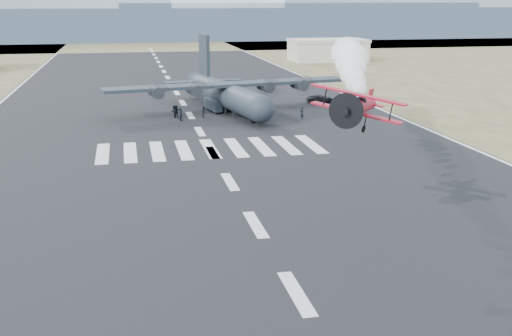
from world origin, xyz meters
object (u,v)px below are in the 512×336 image
object	(u,v)px
crew_h	(174,112)
crew_e	(180,113)
crew_d	(181,115)
support_vehicle	(321,99)
crew_a	(226,110)
crew_c	(234,112)
crew_f	(176,111)
crew_g	(302,113)
transport_aircraft	(226,92)
hangar_right	(328,50)
crew_b	(204,112)
aerobatic_biplane	(359,106)

from	to	relation	value
crew_h	crew_e	bearing A→B (deg)	92.13
crew_d	crew_e	world-z (taller)	crew_d
support_vehicle	crew_a	bearing A→B (deg)	117.64
crew_e	crew_c	bearing A→B (deg)	77.54
crew_d	crew_a	bearing A→B (deg)	-78.12
crew_f	crew_g	size ratio (longest dim) A/B	0.95
transport_aircraft	crew_a	distance (m)	4.87
support_vehicle	crew_f	size ratio (longest dim) A/B	2.63
crew_f	crew_a	bearing A→B (deg)	138.07
crew_a	crew_d	bearing A→B (deg)	-16.97
transport_aircraft	crew_d	distance (m)	10.61
crew_a	hangar_right	bearing A→B (deg)	-157.35
crew_b	crew_h	distance (m)	4.36
hangar_right	crew_a	xyz separation A→B (m)	(-40.90, -79.25, -2.23)
transport_aircraft	crew_a	bearing A→B (deg)	-109.26
crew_d	aerobatic_biplane	bearing A→B (deg)	179.18
crew_a	crew_c	distance (m)	2.00
crew_g	crew_h	world-z (taller)	crew_g
transport_aircraft	crew_e	xyz separation A→B (m)	(-7.43, -4.89, -2.03)
crew_b	crew_g	bearing A→B (deg)	-104.89
hangar_right	transport_aircraft	size ratio (longest dim) A/B	0.54
crew_e	crew_f	size ratio (longest dim) A/B	0.90
transport_aircraft	crew_g	xyz separation A→B (m)	(9.44, -9.43, -1.90)
crew_c	crew_e	xyz separation A→B (m)	(-7.66, 1.26, -0.02)
aerobatic_biplane	crew_f	size ratio (longest dim) A/B	3.85
hangar_right	crew_d	size ratio (longest dim) A/B	12.02
crew_d	crew_h	xyz separation A→B (m)	(-0.82, 2.73, 0.03)
crew_a	crew_e	world-z (taller)	crew_e
crew_b	crew_c	world-z (taller)	crew_b
transport_aircraft	crew_h	distance (m)	9.65
aerobatic_biplane	transport_aircraft	xyz separation A→B (m)	(-1.08, 53.99, -6.49)
crew_e	crew_b	bearing A→B (deg)	79.00
aerobatic_biplane	crew_f	xyz separation A→B (m)	(-8.97, 49.85, -8.43)
crew_e	hangar_right	bearing A→B (deg)	146.04
aerobatic_biplane	crew_e	world-z (taller)	aerobatic_biplane
crew_d	crew_h	world-z (taller)	crew_h
crew_a	crew_e	xyz separation A→B (m)	(-6.75, -0.52, 0.01)
support_vehicle	crew_a	size ratio (longest dim) A/B	2.96
hangar_right	aerobatic_biplane	size ratio (longest dim) A/B	3.04
crew_a	crew_b	world-z (taller)	crew_b
crew_b	crew_f	bearing A→B (deg)	74.43
support_vehicle	crew_c	world-z (taller)	crew_c
crew_d	crew_g	distance (m)	17.06
crew_d	crew_e	bearing A→B (deg)	-12.40
crew_a	transport_aircraft	bearing A→B (deg)	-138.90
aerobatic_biplane	crew_g	distance (m)	46.11
crew_f	crew_e	bearing A→B (deg)	81.87
crew_g	crew_b	bearing A→B (deg)	-55.52
crew_a	crew_h	distance (m)	7.62
crew_h	crew_b	bearing A→B (deg)	103.27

